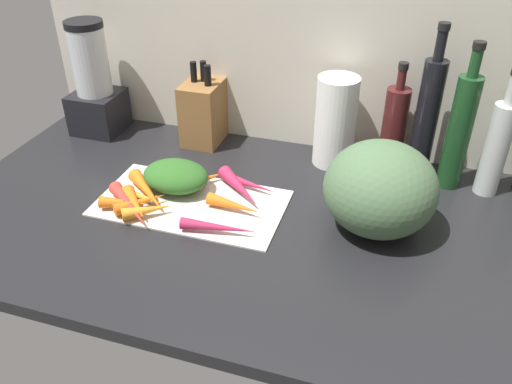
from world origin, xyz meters
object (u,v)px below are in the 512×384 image
carrot_2 (142,197)px  carrot_4 (147,210)px  carrot_5 (219,227)px  carrot_1 (206,179)px  carrot_0 (240,188)px  carrot_3 (148,191)px  bottle_3 (497,146)px  paper_towel_roll (335,122)px  bottle_2 (459,130)px  carrot_10 (140,202)px  winter_squash (380,189)px  knife_block (204,111)px  carrot_11 (234,205)px  cutting_board (191,202)px  carrot_7 (135,204)px  carrot_9 (129,205)px  carrot_8 (250,184)px  bottle_1 (427,117)px  carrot_6 (124,203)px  blender_appliance (94,86)px  bottle_0 (394,127)px

carrot_2 → carrot_4: 6.01cm
carrot_5 → carrot_1: bearing=120.0°
carrot_0 → carrot_3: 21.72cm
bottle_3 → paper_towel_roll: bearing=175.5°
paper_towel_roll → bottle_2: 29.68cm
carrot_10 → winter_squash: (52.10, 9.48, 7.96)cm
knife_block → carrot_11: bearing=-57.6°
bottle_3 → carrot_0: bearing=-160.2°
knife_block → carrot_10: bearing=-91.2°
cutting_board → carrot_10: bearing=-149.2°
bottle_2 → cutting_board: bearing=-154.7°
carrot_7 → carrot_9: bearing=-145.6°
carrot_3 → carrot_11: carrot_3 is taller
carrot_11 → winter_squash: 32.41cm
carrot_1 → carrot_2: 16.37cm
carrot_5 → bottle_2: size_ratio=0.47×
carrot_2 → carrot_4: bearing=-51.0°
carrot_0 → carrot_1: carrot_0 is taller
carrot_8 → bottle_1: bottle_1 is taller
bottle_1 → bottle_2: size_ratio=1.07×
carrot_4 → bottle_3: bottle_3 is taller
carrot_1 → carrot_3: carrot_3 is taller
carrot_6 → paper_towel_roll: 56.08cm
carrot_2 → paper_towel_roll: size_ratio=0.50×
carrot_10 → carrot_3: bearing=94.9°
carrot_0 → knife_block: size_ratio=0.72×
carrot_11 → paper_towel_roll: bearing=60.9°
carrot_2 → blender_appliance: blender_appliance is taller
paper_towel_roll → carrot_4: bearing=-132.5°
cutting_board → carrot_8: (11.46, 9.27, 1.61)cm
winter_squash → bottle_1: (7.40, 26.32, 5.81)cm
carrot_6 → bottle_3: size_ratio=0.36×
carrot_4 → bottle_3: bearing=25.6°
carrot_8 → carrot_9: bearing=-143.2°
carrot_9 → blender_appliance: 47.78cm
bottle_3 → carrot_9: bearing=-156.0°
carrot_1 → bottle_2: bottle_2 is taller
carrot_7 → carrot_2: bearing=92.1°
carrot_3 → blender_appliance: 44.12cm
carrot_1 → carrot_11: 14.14cm
carrot_4 → carrot_2: bearing=129.0°
carrot_11 → bottle_2: (46.24, 27.80, 12.66)cm
bottle_3 → winter_squash: bearing=-136.0°
carrot_3 → paper_towel_roll: (38.14, 31.23, 9.24)cm
cutting_board → carrot_9: (-11.63, -8.03, 2.02)cm
carrot_2 → carrot_6: size_ratio=1.05×
bottle_0 → bottle_3: (23.65, -5.20, 1.14)cm
carrot_0 → carrot_3: same height
cutting_board → blender_appliance: size_ratio=1.36×
cutting_board → bottle_1: bottle_1 is taller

